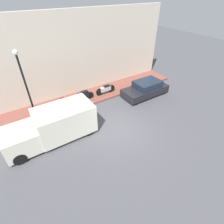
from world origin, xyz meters
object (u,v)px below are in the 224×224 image
scooter_silver (106,89)px  parked_car (146,89)px  streetlamp (24,80)px  motorcycle_black (83,96)px  delivery_van (52,126)px

scooter_silver → parked_car: bearing=-123.4°
streetlamp → motorcycle_black: bearing=-81.0°
parked_car → scooter_silver: (1.94, 2.94, -0.05)m
streetlamp → delivery_van: bearing=-167.1°
parked_car → delivery_van: (-1.01, 8.54, 0.43)m
scooter_silver → motorcycle_black: size_ratio=0.99×
parked_car → delivery_van: size_ratio=0.77×
motorcycle_black → delivery_van: bearing=130.9°
scooter_silver → delivery_van: bearing=117.8°
scooter_silver → streetlamp: size_ratio=0.38×
delivery_van → streetlamp: size_ratio=1.08×
delivery_van → motorcycle_black: 4.57m
scooter_silver → streetlamp: (-0.60, 6.13, 2.73)m
motorcycle_black → streetlamp: (-0.63, 3.97, 2.70)m
streetlamp → scooter_silver: bearing=-84.4°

